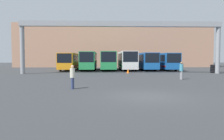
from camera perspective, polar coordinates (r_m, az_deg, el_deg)
The scene contains 13 objects.
ground_plane at distance 12.25m, azimuth 9.34°, elevation -6.85°, with size 200.00×200.00×0.00m, color #2D3033.
building_backdrop at distance 57.87m, azimuth 0.34°, elevation 6.15°, with size 47.93×12.00×10.52m.
overhead_gantry at distance 30.33m, azimuth 2.55°, elevation 10.37°, with size 27.53×0.80×7.15m.
bus_slot_0 at distance 39.78m, azimuth -10.98°, elevation 2.44°, with size 2.52×10.69×2.99m.
bus_slot_1 at distance 39.21m, azimuth -6.06°, elevation 2.65°, with size 2.48×10.34×3.22m.
bus_slot_2 at distance 39.73m, azimuth -1.05°, elevation 2.71°, with size 2.59×11.55×3.26m.
bus_slot_3 at distance 39.56m, azimuth 3.93°, elevation 2.74°, with size 2.58×10.79×3.31m.
bus_slot_4 at distance 40.03m, azimuth 8.83°, elevation 2.50°, with size 2.48×10.72×3.05m.
bus_slot_5 at distance 40.49m, azimuth 13.69°, elevation 2.42°, with size 2.49×10.06×3.00m.
pedestrian_near_center at distance 15.20m, azimuth -10.28°, elevation -1.64°, with size 0.34×0.34×1.64m.
pedestrian_near_left at distance 22.79m, azimuth 17.67°, elevation -0.03°, with size 0.37×0.37×1.77m.
traffic_cone at distance 31.08m, azimuth 4.20°, elevation -0.23°, with size 0.39×0.39×0.67m.
tire_stack at distance 35.31m, azimuth 25.05°, elevation 0.31°, with size 1.04×1.04×1.20m.
Camera 1 is at (-2.40, -11.83, 2.09)m, focal length 35.00 mm.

